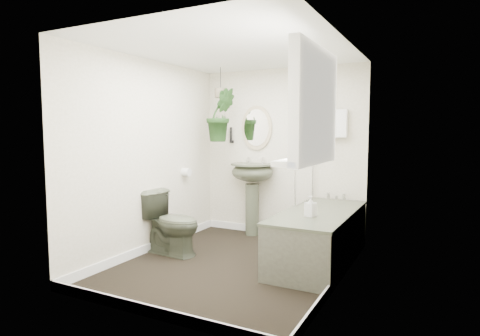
% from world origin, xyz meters
% --- Properties ---
extents(floor, '(2.30, 2.80, 0.02)m').
position_xyz_m(floor, '(0.00, 0.00, -0.01)').
color(floor, black).
rests_on(floor, ground).
extents(ceiling, '(2.30, 2.80, 0.02)m').
position_xyz_m(ceiling, '(0.00, 0.00, 2.31)').
color(ceiling, white).
rests_on(ceiling, ground).
extents(wall_back, '(2.30, 0.02, 2.30)m').
position_xyz_m(wall_back, '(0.00, 1.41, 1.15)').
color(wall_back, silver).
rests_on(wall_back, ground).
extents(wall_front, '(2.30, 0.02, 2.30)m').
position_xyz_m(wall_front, '(0.00, -1.41, 1.15)').
color(wall_front, silver).
rests_on(wall_front, ground).
extents(wall_left, '(0.02, 2.80, 2.30)m').
position_xyz_m(wall_left, '(-1.16, 0.00, 1.15)').
color(wall_left, silver).
rests_on(wall_left, ground).
extents(wall_right, '(0.02, 2.80, 2.30)m').
position_xyz_m(wall_right, '(1.16, 0.00, 1.15)').
color(wall_right, silver).
rests_on(wall_right, ground).
extents(skirting, '(2.30, 2.80, 0.10)m').
position_xyz_m(skirting, '(0.00, 0.00, 0.05)').
color(skirting, white).
rests_on(skirting, floor).
extents(bathtub, '(0.72, 1.72, 0.58)m').
position_xyz_m(bathtub, '(0.80, 0.50, 0.29)').
color(bathtub, '#424736').
rests_on(bathtub, floor).
extents(bath_screen, '(0.04, 0.72, 1.40)m').
position_xyz_m(bath_screen, '(0.47, 0.99, 1.28)').
color(bath_screen, silver).
rests_on(bath_screen, bathtub).
extents(shower_box, '(0.20, 0.10, 0.35)m').
position_xyz_m(shower_box, '(0.80, 1.34, 1.55)').
color(shower_box, white).
rests_on(shower_box, wall_back).
extents(oval_mirror, '(0.46, 0.03, 0.62)m').
position_xyz_m(oval_mirror, '(-0.37, 1.37, 1.50)').
color(oval_mirror, tan).
rests_on(oval_mirror, wall_back).
extents(wall_sconce, '(0.04, 0.04, 0.22)m').
position_xyz_m(wall_sconce, '(-0.77, 1.36, 1.40)').
color(wall_sconce, black).
rests_on(wall_sconce, wall_back).
extents(toilet_roll_holder, '(0.11, 0.11, 0.11)m').
position_xyz_m(toilet_roll_holder, '(-1.10, 0.70, 0.90)').
color(toilet_roll_holder, white).
rests_on(toilet_roll_holder, wall_left).
extents(window_recess, '(0.08, 1.00, 0.90)m').
position_xyz_m(window_recess, '(1.09, -0.70, 1.65)').
color(window_recess, white).
rests_on(window_recess, wall_right).
extents(window_sill, '(0.18, 1.00, 0.04)m').
position_xyz_m(window_sill, '(1.02, -0.70, 1.23)').
color(window_sill, white).
rests_on(window_sill, wall_right).
extents(window_blinds, '(0.01, 0.86, 0.76)m').
position_xyz_m(window_blinds, '(1.04, -0.70, 1.65)').
color(window_blinds, white).
rests_on(window_blinds, wall_right).
extents(toilet, '(0.77, 0.48, 0.75)m').
position_xyz_m(toilet, '(-0.85, 0.02, 0.38)').
color(toilet, '#424736').
rests_on(toilet, floor).
extents(pedestal_sink, '(0.65, 0.57, 1.02)m').
position_xyz_m(pedestal_sink, '(-0.37, 1.24, 0.51)').
color(pedestal_sink, '#424736').
rests_on(pedestal_sink, floor).
extents(sill_plant, '(0.27, 0.25, 0.26)m').
position_xyz_m(sill_plant, '(0.97, -0.40, 1.38)').
color(sill_plant, black).
rests_on(sill_plant, window_sill).
extents(hanging_plant, '(0.50, 0.50, 0.71)m').
position_xyz_m(hanging_plant, '(-0.70, 0.95, 1.67)').
color(hanging_plant, black).
rests_on(hanging_plant, ceiling).
extents(soap_bottle, '(0.12, 0.12, 0.21)m').
position_xyz_m(soap_bottle, '(0.80, 0.19, 0.69)').
color(soap_bottle, black).
rests_on(soap_bottle, bathtub).
extents(hanging_pot, '(0.16, 0.16, 0.12)m').
position_xyz_m(hanging_pot, '(-0.70, 0.95, 1.96)').
color(hanging_pot, brown).
rests_on(hanging_pot, ceiling).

